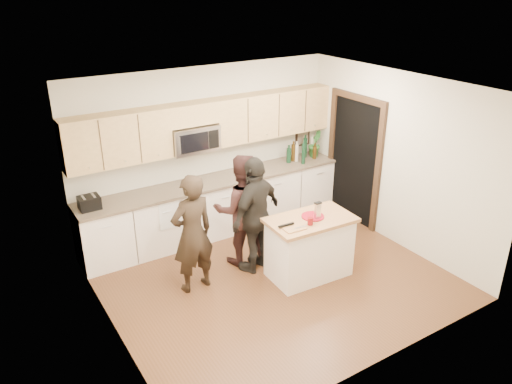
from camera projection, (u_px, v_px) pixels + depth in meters
floor at (274, 278)px, 7.09m from camera, size 4.50×4.50×0.00m
room_shell at (276, 164)px, 6.40m from camera, size 4.52×4.02×2.71m
back_cabinetry at (217, 206)px, 8.21m from camera, size 4.50×0.66×0.94m
upper_cabinetry at (212, 123)px, 7.79m from camera, size 4.50×0.33×0.75m
microwave at (193, 138)px, 7.67m from camera, size 0.76×0.41×0.40m
doorway at (354, 156)px, 8.41m from camera, size 0.06×1.25×2.20m
framed_picture at (303, 135)px, 9.07m from camera, size 0.30×0.03×0.38m
dish_towel at (166, 205)px, 7.47m from camera, size 0.34×0.60×0.48m
island at (309, 247)px, 7.01m from camera, size 1.24×0.76×0.90m
red_plate at (313, 216)px, 6.87m from camera, size 0.32×0.32×0.02m
box_grater at (318, 210)px, 6.76m from camera, size 0.09×0.06×0.23m
drink_glass at (310, 221)px, 6.64m from camera, size 0.08×0.08×0.10m
cutting_board at (295, 229)px, 6.53m from camera, size 0.30×0.17×0.02m
tongs at (286, 225)px, 6.59m from camera, size 0.24×0.04×0.02m
knife at (300, 227)px, 6.55m from camera, size 0.19×0.03×0.01m
toaster at (89, 203)px, 6.99m from camera, size 0.29×0.25×0.19m
bottle_cluster at (301, 150)px, 8.80m from camera, size 0.69×0.40×0.42m
orchid at (315, 144)px, 8.94m from camera, size 0.33×0.32×0.47m
woman_left at (192, 234)px, 6.56m from camera, size 0.64×0.45×1.67m
woman_center at (241, 210)px, 7.21m from camera, size 0.99×0.89×1.69m
woman_right at (256, 215)px, 7.02m from camera, size 1.09×0.78×1.72m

